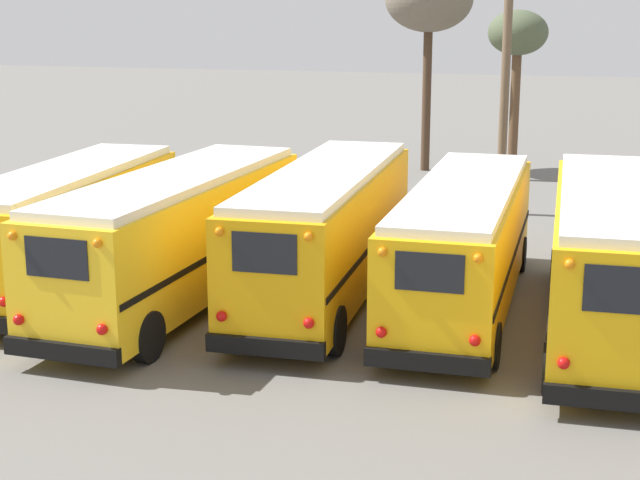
# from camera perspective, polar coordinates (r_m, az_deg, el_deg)

# --- Properties ---
(ground_plane) EXTENTS (160.00, 160.00, 0.00)m
(ground_plane) POSITION_cam_1_polar(r_m,az_deg,el_deg) (23.53, -0.28, -4.12)
(ground_plane) COLOR #66635E
(school_bus_0) EXTENTS (2.86, 9.48, 3.09)m
(school_bus_0) POSITION_cam_1_polar(r_m,az_deg,el_deg) (25.88, -14.51, 0.96)
(school_bus_0) COLOR #EAAA0F
(school_bus_0) RESTS_ON ground
(school_bus_1) EXTENTS (3.00, 10.41, 3.22)m
(school_bus_1) POSITION_cam_1_polar(r_m,az_deg,el_deg) (23.80, -8.32, 0.35)
(school_bus_1) COLOR yellow
(school_bus_1) RESTS_ON ground
(school_bus_2) EXTENTS (2.80, 10.48, 3.27)m
(school_bus_2) POSITION_cam_1_polar(r_m,az_deg,el_deg) (23.96, 0.36, 0.63)
(school_bus_2) COLOR #E5A00C
(school_bus_2) RESTS_ON ground
(school_bus_3) EXTENTS (2.58, 10.40, 3.04)m
(school_bus_3) POSITION_cam_1_polar(r_m,az_deg,el_deg) (23.49, 8.34, -0.11)
(school_bus_3) COLOR #EAAA0F
(school_bus_3) RESTS_ON ground
(school_bus_4) EXTENTS (2.81, 10.25, 3.29)m
(school_bus_4) POSITION_cam_1_polar(r_m,az_deg,el_deg) (22.31, 16.53, -0.94)
(school_bus_4) COLOR #EAAA0F
(school_bus_4) RESTS_ON ground
(utility_pole) EXTENTS (1.80, 0.30, 9.19)m
(utility_pole) POSITION_cam_1_polar(r_m,az_deg,el_deg) (34.14, 10.74, 9.32)
(utility_pole) COLOR brown
(utility_pole) RESTS_ON ground
(bare_tree_0) EXTENTS (3.74, 3.74, 8.73)m
(bare_tree_0) POSITION_cam_1_polar(r_m,az_deg,el_deg) (42.80, 6.36, 13.66)
(bare_tree_0) COLOR #473323
(bare_tree_0) RESTS_ON ground
(bare_tree_1) EXTENTS (2.41, 2.41, 6.90)m
(bare_tree_1) POSITION_cam_1_polar(r_m,az_deg,el_deg) (40.96, 11.43, 11.42)
(bare_tree_1) COLOR brown
(bare_tree_1) RESTS_ON ground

